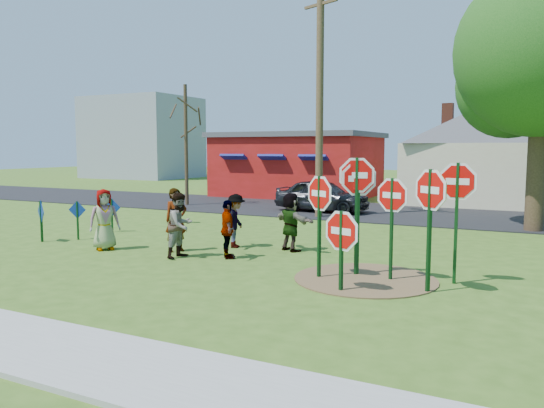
{
  "coord_description": "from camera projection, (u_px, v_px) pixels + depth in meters",
  "views": [
    {
      "loc": [
        7.85,
        -12.38,
        2.94
      ],
      "look_at": [
        1.26,
        0.79,
        1.39
      ],
      "focal_mm": 35.0,
      "sensor_mm": 36.0,
      "label": 1
    }
  ],
  "objects": [
    {
      "name": "ground",
      "position": [
        219.0,
        254.0,
        14.81
      ],
      "size": [
        120.0,
        120.0,
        0.0
      ],
      "primitive_type": "plane",
      "color": "#385A19",
      "rests_on": "ground"
    },
    {
      "name": "road",
      "position": [
        350.0,
        210.0,
        25.04
      ],
      "size": [
        120.0,
        7.5,
        0.04
      ],
      "primitive_type": "cube",
      "color": "black",
      "rests_on": "ground"
    },
    {
      "name": "dirt_patch",
      "position": [
        365.0,
        279.0,
        11.92
      ],
      "size": [
        3.2,
        3.2,
        0.03
      ],
      "primitive_type": "cylinder",
      "color": "brown",
      "rests_on": "ground"
    },
    {
      "name": "red_building",
      "position": [
        299.0,
        164.0,
        33.06
      ],
      "size": [
        9.4,
        7.69,
        3.9
      ],
      "color": "maroon",
      "rests_on": "ground"
    },
    {
      "name": "cream_house",
      "position": [
        489.0,
        149.0,
        28.07
      ],
      "size": [
        9.4,
        9.4,
        6.5
      ],
      "color": "beige",
      "rests_on": "ground"
    },
    {
      "name": "distant_building",
      "position": [
        143.0,
        138.0,
        53.54
      ],
      "size": [
        10.0,
        8.0,
        8.0
      ],
      "primitive_type": "cube",
      "color": "#8C939E",
      "rests_on": "ground"
    },
    {
      "name": "stop_sign_a",
      "position": [
        320.0,
        203.0,
        11.9
      ],
      "size": [
        0.97,
        0.52,
        2.48
      ],
      "rotation": [
        0.0,
        0.0,
        -0.48
      ],
      "color": "#103B16",
      "rests_on": "ground"
    },
    {
      "name": "stop_sign_b",
      "position": [
        359.0,
        189.0,
        12.14
      ],
      "size": [
        1.0,
        0.48,
        2.79
      ],
      "rotation": [
        0.0,
        0.0,
        0.44
      ],
      "color": "#103B16",
      "rests_on": "ground"
    },
    {
      "name": "stop_sign_c",
      "position": [
        392.0,
        205.0,
        11.68
      ],
      "size": [
        1.0,
        0.32,
        2.43
      ],
      "rotation": [
        0.0,
        0.0,
        -0.3
      ],
      "color": "#103B16",
      "rests_on": "ground"
    },
    {
      "name": "stop_sign_d",
      "position": [
        457.0,
        192.0,
        11.37
      ],
      "size": [
        1.11,
        0.1,
        2.79
      ],
      "rotation": [
        0.0,
        0.0,
        -0.07
      ],
      "color": "#103B16",
      "rests_on": "ground"
    },
    {
      "name": "stop_sign_e",
      "position": [
        341.0,
        235.0,
        10.83
      ],
      "size": [
        1.09,
        0.39,
        1.83
      ],
      "rotation": [
        0.0,
        0.0,
        -0.33
      ],
      "color": "#103B16",
      "rests_on": "ground"
    },
    {
      "name": "stop_sign_f",
      "position": [
        430.0,
        200.0,
        10.65
      ],
      "size": [
        0.95,
        0.68,
        2.68
      ],
      "rotation": [
        0.0,
        0.0,
        -0.62
      ],
      "color": "#103B16",
      "rests_on": "ground"
    },
    {
      "name": "stop_sign_g",
      "position": [
        357.0,
        189.0,
        12.13
      ],
      "size": [
        1.08,
        0.28,
        2.88
      ],
      "rotation": [
        0.0,
        0.0,
        0.24
      ],
      "color": "#103B16",
      "rests_on": "ground"
    },
    {
      "name": "blue_diamond_a",
      "position": [
        41.0,
        216.0,
        16.68
      ],
      "size": [
        0.66,
        0.35,
        1.31
      ],
      "rotation": [
        0.0,
        0.0,
        -0.47
      ],
      "color": "#103B16",
      "rests_on": "ground"
    },
    {
      "name": "blue_diamond_b",
      "position": [
        77.0,
        215.0,
        17.04
      ],
      "size": [
        0.56,
        0.21,
        1.27
      ],
      "rotation": [
        0.0,
        0.0,
        0.33
      ],
      "color": "#103B16",
      "rests_on": "ground"
    },
    {
      "name": "blue_diamond_c",
      "position": [
        112.0,
        211.0,
        18.63
      ],
      "size": [
        0.62,
        0.22,
        1.19
      ],
      "rotation": [
        0.0,
        0.0,
        0.32
      ],
      "color": "#103B16",
      "rests_on": "ground"
    },
    {
      "name": "blue_diamond_d",
      "position": [
        179.0,
        203.0,
        20.82
      ],
      "size": [
        0.66,
        0.13,
        1.3
      ],
      "rotation": [
        0.0,
        0.0,
        -0.16
      ],
      "color": "#103B16",
      "rests_on": "ground"
    },
    {
      "name": "person_a",
      "position": [
        104.0,
        219.0,
        15.34
      ],
      "size": [
        0.97,
        1.03,
        1.78
      ],
      "primitive_type": "imported",
      "rotation": [
        0.0,
        0.0,
        0.95
      ],
      "color": "#38438B",
      "rests_on": "ground"
    },
    {
      "name": "person_b",
      "position": [
        176.0,
        220.0,
        15.11
      ],
      "size": [
        0.71,
        0.79,
        1.82
      ],
      "primitive_type": "imported",
      "rotation": [
        0.0,
        0.0,
        1.05
      ],
      "color": "#246B60",
      "rests_on": "ground"
    },
    {
      "name": "person_c",
      "position": [
        181.0,
        225.0,
        14.25
      ],
      "size": [
        0.73,
        0.9,
        1.76
      ],
      "primitive_type": "imported",
      "rotation": [
        0.0,
        0.0,
        1.49
      ],
      "color": "brown",
      "rests_on": "ground"
    },
    {
      "name": "person_d",
      "position": [
        236.0,
        221.0,
        15.71
      ],
      "size": [
        0.86,
        1.16,
        1.6
      ],
      "primitive_type": "imported",
      "rotation": [
        0.0,
        0.0,
        1.86
      ],
      "color": "#343438",
      "rests_on": "ground"
    },
    {
      "name": "person_e",
      "position": [
        228.0,
        229.0,
        14.12
      ],
      "size": [
        0.88,
        0.96,
        1.58
      ],
      "primitive_type": "imported",
      "rotation": [
        0.0,
        0.0,
        2.25
      ],
      "color": "#442C52",
      "rests_on": "ground"
    },
    {
      "name": "person_f",
      "position": [
        291.0,
        222.0,
        15.18
      ],
      "size": [
        1.61,
        1.17,
        1.69
      ],
      "primitive_type": "imported",
      "rotation": [
        0.0,
        0.0,
        2.65
      ],
      "color": "#194B2C",
      "rests_on": "ground"
    },
    {
      "name": "suv",
      "position": [
        322.0,
        195.0,
        24.39
      ],
      "size": [
        4.45,
        2.02,
        1.48
      ],
      "primitive_type": "imported",
      "rotation": [
        0.0,
        0.0,
        1.51
      ],
      "color": "#2D2C31",
      "rests_on": "road"
    },
    {
      "name": "utility_pole",
      "position": [
        320.0,
        92.0,
        22.12
      ],
      "size": [
        2.33,
        1.06,
        10.08
      ],
      "rotation": [
        0.0,
        0.0,
        -0.39
      ],
      "color": "#4C3823",
      "rests_on": "ground"
    },
    {
      "name": "bare_tree_west",
      "position": [
        186.0,
        128.0,
        27.01
      ],
      "size": [
        1.8,
        1.8,
        6.17
      ],
      "color": "#382819",
      "rests_on": "ground"
    }
  ]
}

